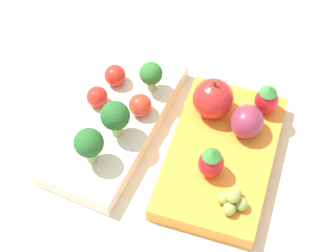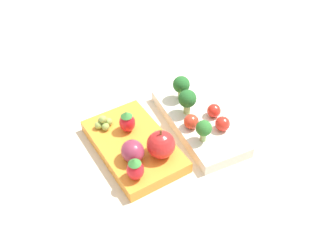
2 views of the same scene
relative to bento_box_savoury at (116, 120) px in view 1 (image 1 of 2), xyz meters
name	(u,v)px [view 1 (image 1 of 2)]	position (x,y,z in m)	size (l,w,h in m)	color
ground_plane	(163,142)	(0.00, -0.06, -0.01)	(4.00, 4.00, 0.00)	beige
bento_box_savoury	(116,120)	(0.00, 0.00, 0.00)	(0.23, 0.11, 0.02)	silver
bento_box_fruit	(222,153)	(0.00, -0.13, 0.00)	(0.20, 0.13, 0.02)	orange
broccoli_floret_0	(89,144)	(-0.07, 0.00, 0.04)	(0.03, 0.03, 0.05)	#93B770
broccoli_floret_1	(115,117)	(-0.02, -0.01, 0.04)	(0.03, 0.03, 0.05)	#93B770
broccoli_floret_2	(151,74)	(0.05, -0.02, 0.04)	(0.03, 0.03, 0.04)	#93B770
cherry_tomato_0	(97,97)	(0.01, 0.03, 0.02)	(0.03, 0.03, 0.03)	red
cherry_tomato_1	(115,75)	(0.05, 0.02, 0.02)	(0.03, 0.03, 0.03)	red
cherry_tomato_2	(140,105)	(0.01, -0.03, 0.03)	(0.03, 0.03, 0.03)	red
apple	(213,98)	(0.05, -0.11, 0.04)	(0.05, 0.05, 0.06)	red
strawberry_0	(267,99)	(0.07, -0.16, 0.03)	(0.03, 0.03, 0.04)	red
strawberry_1	(211,162)	(-0.03, -0.13, 0.03)	(0.03, 0.03, 0.04)	red
plum	(247,122)	(0.04, -0.15, 0.03)	(0.04, 0.04, 0.04)	#892D47
grape_cluster	(233,200)	(-0.06, -0.17, 0.02)	(0.03, 0.03, 0.02)	#8EA84C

